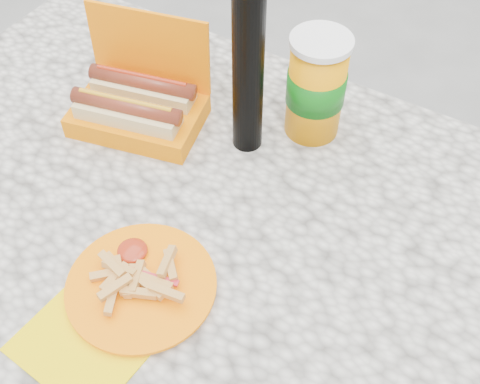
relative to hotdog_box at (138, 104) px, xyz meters
The scene contains 4 objects.
picnic_table 0.26m from the hotdog_box, 29.68° to the right, with size 1.20×0.80×0.75m.
hotdog_box is the anchor object (origin of this frame).
fries_plate 0.35m from the hotdog_box, 54.19° to the right, with size 0.21×0.29×0.04m.
soda_cup 0.31m from the hotdog_box, 27.28° to the left, with size 0.10×0.10×0.19m.
Camera 1 is at (0.36, -0.48, 1.49)m, focal length 45.00 mm.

